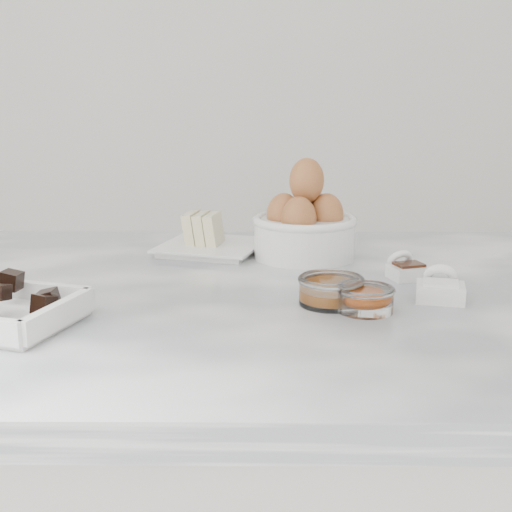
{
  "coord_description": "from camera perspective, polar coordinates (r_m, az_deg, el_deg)",
  "views": [
    {
      "loc": [
        0.03,
        -0.94,
        1.21
      ],
      "look_at": [
        0.02,
        0.03,
        0.98
      ],
      "focal_mm": 50.0,
      "sensor_mm": 36.0,
      "label": 1
    }
  ],
  "objects": [
    {
      "name": "sugar_ramekin",
      "position": [
        1.17,
        3.06,
        1.1
      ],
      "size": [
        0.07,
        0.07,
        0.04
      ],
      "color": "white",
      "rests_on": "marble_slab"
    },
    {
      "name": "honey_bowl",
      "position": [
        0.92,
        6.0,
        -2.72
      ],
      "size": [
        0.09,
        0.09,
        0.04
      ],
      "color": "white",
      "rests_on": "marble_slab"
    },
    {
      "name": "butter_plate",
      "position": [
        1.2,
        -3.71,
        1.34
      ],
      "size": [
        0.2,
        0.2,
        0.07
      ],
      "color": "white",
      "rests_on": "marble_slab"
    },
    {
      "name": "salt_spoon",
      "position": [
        0.97,
        14.53,
        -2.48
      ],
      "size": [
        0.07,
        0.08,
        0.05
      ],
      "color": "white",
      "rests_on": "marble_slab"
    },
    {
      "name": "marble_slab",
      "position": [
        0.99,
        -1.17,
        -3.78
      ],
      "size": [
        1.2,
        0.8,
        0.04
      ],
      "primitive_type": "cube",
      "color": "silver",
      "rests_on": "cabinet"
    },
    {
      "name": "egg_bowl",
      "position": [
        1.16,
        3.92,
        2.43
      ],
      "size": [
        0.17,
        0.17,
        0.16
      ],
      "color": "white",
      "rests_on": "marble_slab"
    },
    {
      "name": "zest_bowl",
      "position": [
        0.9,
        8.74,
        -3.33
      ],
      "size": [
        0.07,
        0.07,
        0.03
      ],
      "color": "white",
      "rests_on": "marble_slab"
    },
    {
      "name": "vanilla_spoon",
      "position": [
        1.06,
        11.94,
        -0.99
      ],
      "size": [
        0.06,
        0.08,
        0.04
      ],
      "color": "white",
      "rests_on": "marble_slab"
    }
  ]
}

